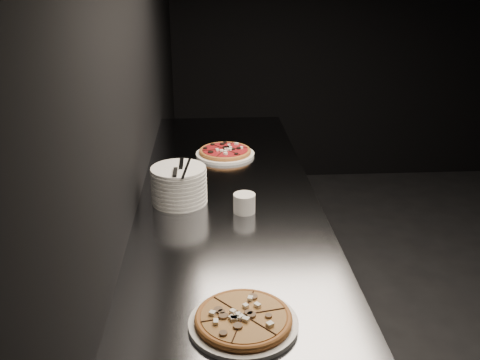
{
  "coord_description": "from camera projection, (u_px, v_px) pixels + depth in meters",
  "views": [
    {
      "loc": [
        -2.21,
        -2.05,
        1.83
      ],
      "look_at": [
        -2.08,
        0.01,
        0.99
      ],
      "focal_mm": 40.0,
      "sensor_mm": 36.0,
      "label": 1
    }
  ],
  "objects": [
    {
      "name": "ramekin",
      "position": [
        244.0,
        203.0,
        2.09
      ],
      "size": [
        0.09,
        0.09,
        0.08
      ],
      "color": "silver",
      "rests_on": "counter"
    },
    {
      "name": "plate_stack",
      "position": [
        179.0,
        185.0,
        2.16
      ],
      "size": [
        0.22,
        0.22,
        0.15
      ],
      "color": "white",
      "rests_on": "counter"
    },
    {
      "name": "cutlery",
      "position": [
        180.0,
        168.0,
        2.12
      ],
      "size": [
        0.09,
        0.24,
        0.01
      ],
      "rotation": [
        0.0,
        0.0,
        0.0
      ],
      "color": "silver",
      "rests_on": "plate_stack"
    },
    {
      "name": "pizza_mushroom",
      "position": [
        243.0,
        320.0,
        1.44
      ],
      "size": [
        0.31,
        0.31,
        0.03
      ],
      "rotation": [
        0.0,
        0.0,
        0.2
      ],
      "color": "white",
      "rests_on": "counter"
    },
    {
      "name": "pizza_tomato",
      "position": [
        225.0,
        152.0,
        2.71
      ],
      "size": [
        0.3,
        0.3,
        0.03
      ],
      "rotation": [
        0.0,
        0.0,
        0.14
      ],
      "color": "white",
      "rests_on": "counter"
    },
    {
      "name": "wall_back",
      "position": [
        468.0,
        17.0,
        4.49
      ],
      "size": [
        5.0,
        0.02,
        2.8
      ],
      "primitive_type": "cube",
      "color": "black",
      "rests_on": "floor"
    },
    {
      "name": "wall_left",
      "position": [
        130.0,
        84.0,
        2.04
      ],
      "size": [
        0.02,
        5.0,
        2.8
      ],
      "primitive_type": "cube",
      "color": "black",
      "rests_on": "floor"
    },
    {
      "name": "counter",
      "position": [
        229.0,
        289.0,
        2.41
      ],
      "size": [
        0.74,
        2.44,
        0.92
      ],
      "color": "slate",
      "rests_on": "floor"
    }
  ]
}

